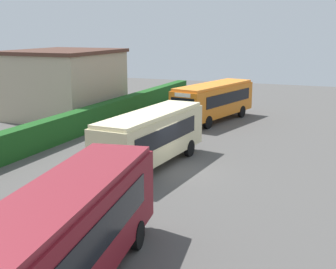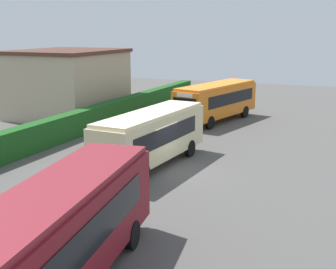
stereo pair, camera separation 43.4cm
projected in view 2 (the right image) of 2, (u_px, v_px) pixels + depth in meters
name	position (u px, v px, depth m)	size (l,w,h in m)	color
ground_plane	(176.00, 172.00, 24.75)	(83.82, 83.82, 0.00)	#514F4C
bus_maroon	(61.00, 230.00, 13.19)	(9.98, 3.90, 3.24)	maroon
bus_cream	(152.00, 135.00, 25.39)	(9.17, 2.95, 3.05)	beige
bus_orange	(216.00, 100.00, 37.76)	(9.64, 4.49, 3.07)	orange
person_center	(190.00, 109.00, 38.71)	(0.51, 0.53, 1.65)	silver
hedge_row	(29.00, 139.00, 28.27)	(53.91, 1.01, 1.73)	#1B511C
depot_building	(68.00, 83.00, 40.13)	(9.46, 7.75, 5.68)	tan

